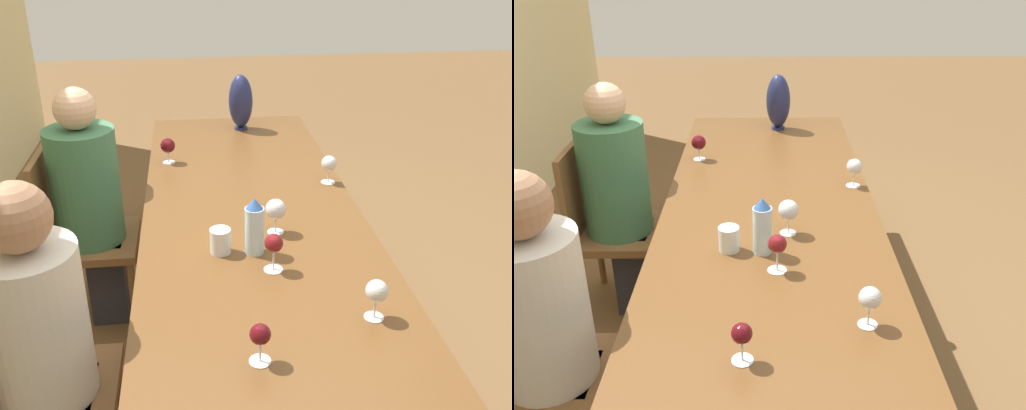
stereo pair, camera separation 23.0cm
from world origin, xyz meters
TOP-DOWN VIEW (x-y plane):
  - ground_plane at (0.00, 0.00)m, footprint 14.00×14.00m
  - dining_table at (0.00, 0.00)m, footprint 2.78×0.94m
  - water_bottle at (-0.32, 0.03)m, footprint 0.07×0.07m
  - water_tumbler at (-0.30, 0.16)m, footprint 0.08×0.08m
  - vase at (1.16, -0.06)m, footprint 0.14×0.14m
  - wine_glass_0 at (0.29, -0.40)m, footprint 0.07×0.07m
  - wine_glass_2 at (0.65, 0.37)m, footprint 0.08×0.08m
  - wine_glass_3 at (-0.92, 0.09)m, footprint 0.06×0.06m
  - wine_glass_4 at (-0.45, -0.02)m, footprint 0.07×0.07m
  - wine_glass_5 at (-0.77, -0.30)m, footprint 0.07×0.07m
  - wine_glass_6 at (-0.17, -0.07)m, footprint 0.08×0.08m
  - chair_near at (-0.67, 0.83)m, footprint 0.44×0.44m
  - chair_far at (0.38, 0.83)m, footprint 0.44×0.44m
  - person_near at (-0.67, 0.74)m, footprint 0.32×0.32m
  - person_far at (0.38, 0.74)m, footprint 0.33×0.33m

SIDE VIEW (x-z plane):
  - ground_plane at x=0.00m, z-range 0.00..0.00m
  - chair_near at x=-0.67m, z-range 0.03..0.93m
  - chair_far at x=0.38m, z-range 0.03..0.93m
  - person_far at x=0.38m, z-range 0.04..1.25m
  - person_near at x=-0.67m, z-range 0.05..1.25m
  - dining_table at x=0.00m, z-range 0.30..1.03m
  - water_tumbler at x=-0.30m, z-range 0.73..0.82m
  - wine_glass_3 at x=-0.92m, z-range 0.75..0.88m
  - wine_glass_2 at x=0.65m, z-range 0.75..0.88m
  - wine_glass_0 at x=0.29m, z-range 0.75..0.89m
  - wine_glass_5 at x=-0.77m, z-range 0.75..0.89m
  - wine_glass_6 at x=-0.17m, z-range 0.75..0.90m
  - wine_glass_4 at x=-0.45m, z-range 0.76..0.90m
  - water_bottle at x=-0.32m, z-range 0.72..0.95m
  - vase at x=1.16m, z-range 0.73..1.07m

